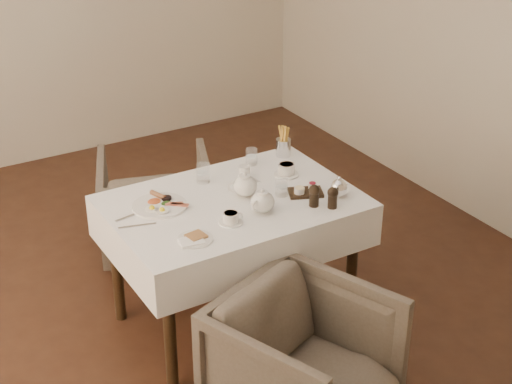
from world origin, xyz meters
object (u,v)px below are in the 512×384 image
Objects in this scene: breakfast_plate at (160,205)px; armchair_near at (304,363)px; table at (233,220)px; armchair_far at (156,205)px; teapot_centre at (245,184)px.

armchair_near is at bearing -69.25° from breakfast_plate.
table is 1.77× the size of armchair_near.
armchair_near is 1.10m from breakfast_plate.
table is 0.40m from breakfast_plate.
table is 0.97m from armchair_far.
breakfast_plate reaches higher than armchair_near.
armchair_near is 1.01m from teapot_centre.
table is 0.91m from armchair_near.
breakfast_plate is 0.45m from teapot_centre.
armchair_far is at bearing 111.91° from teapot_centre.
armchair_near is 1.03× the size of armchair_far.
teapot_centre is (0.19, 0.86, 0.50)m from armchair_near.
breakfast_plate is at bearing 90.42° from armchair_far.
armchair_near is 4.14× the size of teapot_centre.
breakfast_plate is 1.60× the size of teapot_centre.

